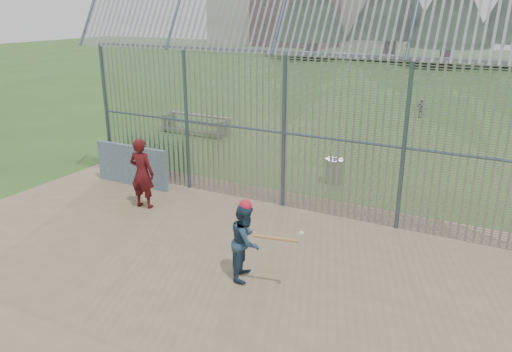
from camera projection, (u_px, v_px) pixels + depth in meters
The scene contains 11 objects.
ground at pixel (211, 263), 10.34m from camera, with size 120.00×120.00×0.00m, color #2D511E.
dirt_infield at pixel (197, 273), 9.92m from camera, with size 14.00×10.00×0.02m, color #756047.
dugout_wall at pixel (132, 165), 14.60m from camera, with size 2.50×0.12×1.20m, color #38566B.
batter at pixel (246, 241), 9.55m from camera, with size 0.74×0.57×1.51m, color navy.
onlooker at pixel (142, 173), 12.88m from camera, with size 0.68×0.44×1.85m, color maroon.
bg_kid_seated at pixel (421, 109), 23.49m from camera, with size 0.52×0.22×0.89m, color slate.
batting_gear at pixel (253, 214), 9.23m from camera, with size 1.38×0.39×0.61m.
trash_can at pixel (334, 171), 14.87m from camera, with size 0.56×0.56×0.82m.
bleacher at pixel (196, 124), 20.64m from camera, with size 3.00×0.95×0.72m.
backstop_fence at pixel (353, 127), 11.64m from camera, with size 20.09×0.81×5.30m.
distant_buildings at pixel (294, 17), 66.66m from camera, with size 26.50×10.50×8.00m.
Camera 1 is at (5.14, -7.68, 5.06)m, focal length 35.00 mm.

